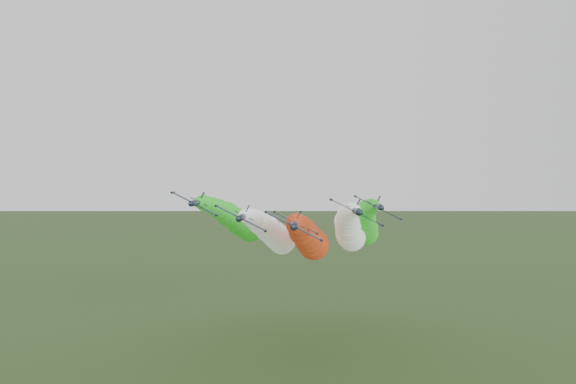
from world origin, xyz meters
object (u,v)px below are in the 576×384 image
(jet_outer_left, at_px, (237,221))
(jet_outer_right, at_px, (365,224))
(jet_trail, at_px, (308,234))
(jet_inner_left, at_px, (272,232))
(jet_lead, at_px, (308,238))
(jet_inner_right, at_px, (349,229))

(jet_outer_left, bearing_deg, jet_outer_right, 0.81)
(jet_outer_left, height_order, jet_outer_right, jet_outer_left)
(jet_outer_right, xyz_separation_m, jet_trail, (-16.12, 5.78, -3.40))
(jet_inner_left, xyz_separation_m, jet_outer_right, (25.99, 10.94, 1.49))
(jet_inner_left, height_order, jet_outer_right, jet_outer_right)
(jet_inner_left, height_order, jet_outer_left, jet_outer_left)
(jet_outer_right, height_order, jet_trail, jet_outer_right)
(jet_lead, relative_size, jet_inner_right, 0.99)
(jet_inner_left, distance_m, jet_outer_left, 14.96)
(jet_inner_left, relative_size, jet_inner_right, 1.00)
(jet_inner_right, bearing_deg, jet_outer_left, 159.09)
(jet_lead, distance_m, jet_inner_left, 14.11)
(jet_outer_left, distance_m, jet_trail, 21.71)
(jet_inner_left, relative_size, jet_trail, 1.00)
(jet_lead, relative_size, jet_outer_left, 1.00)
(jet_outer_right, relative_size, jet_trail, 1.00)
(jet_outer_left, bearing_deg, jet_lead, -46.33)
(jet_outer_left, bearing_deg, jet_inner_right, -20.91)
(jet_lead, relative_size, jet_trail, 0.99)
(jet_trail, bearing_deg, jet_inner_right, -59.62)
(jet_trail, bearing_deg, jet_outer_right, -19.73)
(jet_lead, height_order, jet_inner_left, jet_inner_left)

